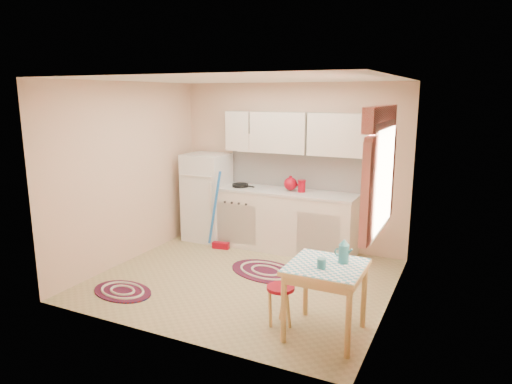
% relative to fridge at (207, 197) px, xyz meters
% --- Properties ---
extents(room_shell, '(3.64, 3.60, 2.52)m').
position_rel_fridge_xyz_m(room_shell, '(1.46, -1.01, 0.90)').
color(room_shell, tan).
rests_on(room_shell, ground).
extents(fridge, '(0.65, 0.60, 1.40)m').
position_rel_fridge_xyz_m(fridge, '(0.00, 0.00, 0.00)').
color(fridge, silver).
rests_on(fridge, ground).
extents(broom, '(0.30, 0.16, 1.20)m').
position_rel_fridge_xyz_m(broom, '(0.45, -0.35, -0.10)').
color(broom, blue).
rests_on(broom, ground).
extents(base_cabinets, '(2.25, 0.60, 0.88)m').
position_rel_fridge_xyz_m(base_cabinets, '(1.29, 0.05, -0.26)').
color(base_cabinets, beige).
rests_on(base_cabinets, ground).
extents(countertop, '(2.27, 0.62, 0.04)m').
position_rel_fridge_xyz_m(countertop, '(1.29, 0.05, 0.20)').
color(countertop, beige).
rests_on(countertop, base_cabinets).
extents(frying_pan, '(0.29, 0.29, 0.05)m').
position_rel_fridge_xyz_m(frying_pan, '(0.61, 0.00, 0.24)').
color(frying_pan, black).
rests_on(frying_pan, countertop).
extents(red_kettle, '(0.25, 0.23, 0.22)m').
position_rel_fridge_xyz_m(red_kettle, '(1.42, 0.05, 0.33)').
color(red_kettle, maroon).
rests_on(red_kettle, countertop).
extents(red_canister, '(0.13, 0.13, 0.16)m').
position_rel_fridge_xyz_m(red_canister, '(1.60, 0.05, 0.30)').
color(red_canister, maroon).
rests_on(red_canister, countertop).
extents(table, '(0.72, 0.72, 0.72)m').
position_rel_fridge_xyz_m(table, '(2.65, -2.12, -0.34)').
color(table, '#E0B970').
rests_on(table, ground).
extents(stool, '(0.33, 0.33, 0.42)m').
position_rel_fridge_xyz_m(stool, '(2.18, -2.14, -0.49)').
color(stool, maroon).
rests_on(stool, ground).
extents(coffee_pot, '(0.14, 0.12, 0.25)m').
position_rel_fridge_xyz_m(coffee_pot, '(2.78, -2.00, 0.15)').
color(coffee_pot, teal).
rests_on(coffee_pot, table).
extents(mug, '(0.09, 0.09, 0.10)m').
position_rel_fridge_xyz_m(mug, '(2.63, -2.22, 0.07)').
color(mug, teal).
rests_on(mug, table).
extents(rug_center, '(1.21, 0.96, 0.02)m').
position_rel_fridge_xyz_m(rug_center, '(1.46, -0.91, -0.69)').
color(rug_center, maroon).
rests_on(rug_center, ground).
extents(rug_left, '(0.89, 0.67, 0.02)m').
position_rel_fridge_xyz_m(rug_left, '(0.17, -2.23, -0.69)').
color(rug_left, maroon).
rests_on(rug_left, ground).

